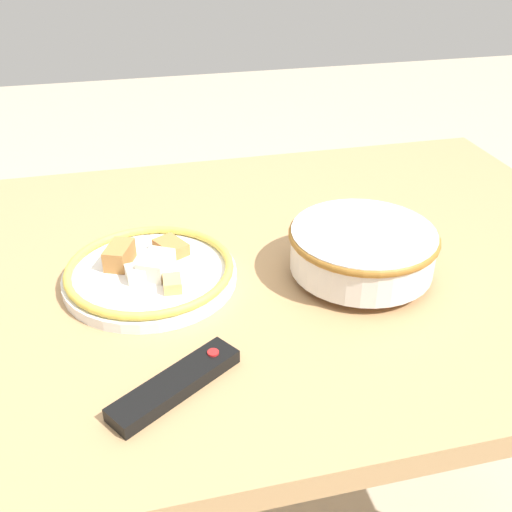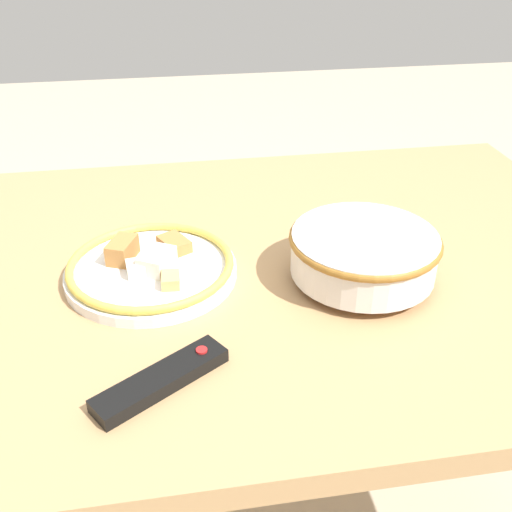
# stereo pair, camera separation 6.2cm
# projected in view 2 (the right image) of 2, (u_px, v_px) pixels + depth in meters

# --- Properties ---
(dining_table) EXTENTS (1.45, 0.93, 0.71)m
(dining_table) POSITION_uv_depth(u_px,v_px,m) (234.00, 295.00, 1.09)
(dining_table) COLOR tan
(dining_table) RESTS_ON ground_plane
(noodle_bowl) EXTENTS (0.25, 0.25, 0.08)m
(noodle_bowl) POSITION_uv_depth(u_px,v_px,m) (363.00, 253.00, 0.97)
(noodle_bowl) COLOR silver
(noodle_bowl) RESTS_ON dining_table
(food_plate) EXTENTS (0.29, 0.29, 0.05)m
(food_plate) POSITION_uv_depth(u_px,v_px,m) (151.00, 267.00, 1.00)
(food_plate) COLOR white
(food_plate) RESTS_ON dining_table
(tv_remote) EXTENTS (0.18, 0.14, 0.02)m
(tv_remote) POSITION_uv_depth(u_px,v_px,m) (162.00, 379.00, 0.78)
(tv_remote) COLOR black
(tv_remote) RESTS_ON dining_table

